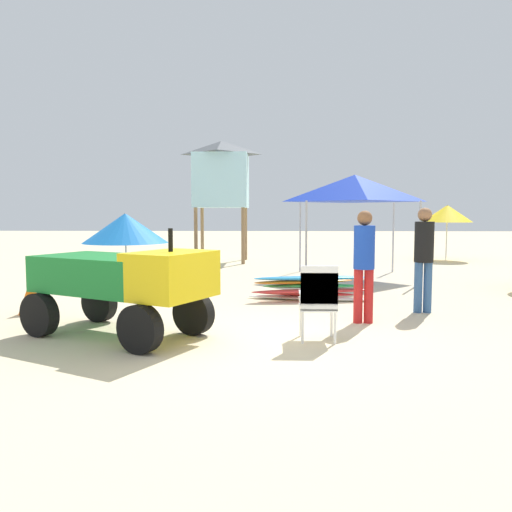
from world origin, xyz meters
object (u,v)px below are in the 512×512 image
(stacked_plastic_chairs, at_px, (318,296))
(lifeguard_tower, at_px, (221,174))
(lifeguard_near_left, at_px, (364,259))
(popup_canopy, at_px, (355,188))
(traffic_cone_near, at_px, (31,296))
(surfboard_pile, at_px, (309,288))
(lifeguard_near_center, at_px, (424,252))
(beach_umbrella_left, at_px, (125,228))
(beach_umbrella_mid, at_px, (447,214))
(utility_cart, at_px, (124,280))

(stacked_plastic_chairs, relative_size, lifeguard_tower, 0.25)
(lifeguard_near_left, height_order, lifeguard_tower, lifeguard_tower)
(popup_canopy, relative_size, traffic_cone_near, 4.53)
(surfboard_pile, distance_m, lifeguard_near_center, 2.32)
(lifeguard_near_center, distance_m, beach_umbrella_left, 7.44)
(surfboard_pile, height_order, lifeguard_near_center, lifeguard_near_center)
(lifeguard_near_center, bearing_deg, traffic_cone_near, -177.20)
(stacked_plastic_chairs, bearing_deg, traffic_cone_near, 159.62)
(stacked_plastic_chairs, relative_size, beach_umbrella_mid, 0.52)
(lifeguard_tower, relative_size, beach_umbrella_mid, 2.10)
(lifeguard_near_left, bearing_deg, utility_cart, -163.91)
(lifeguard_tower, xyz_separation_m, beach_umbrella_left, (-1.94, -4.90, -1.69))
(utility_cart, height_order, surfboard_pile, utility_cart)
(surfboard_pile, height_order, lifeguard_tower, lifeguard_tower)
(popup_canopy, height_order, beach_umbrella_left, popup_canopy)
(beach_umbrella_mid, bearing_deg, popup_canopy, -128.42)
(utility_cart, xyz_separation_m, stacked_plastic_chairs, (2.62, -0.20, -0.18))
(popup_canopy, bearing_deg, beach_umbrella_left, -173.60)
(lifeguard_near_left, relative_size, lifeguard_near_center, 0.97)
(lifeguard_tower, distance_m, beach_umbrella_left, 5.53)
(stacked_plastic_chairs, height_order, lifeguard_tower, lifeguard_tower)
(surfboard_pile, distance_m, lifeguard_tower, 8.61)
(lifeguard_near_left, bearing_deg, beach_umbrella_left, 135.99)
(stacked_plastic_chairs, distance_m, beach_umbrella_left, 7.48)
(lifeguard_tower, height_order, beach_umbrella_left, lifeguard_tower)
(traffic_cone_near, bearing_deg, beach_umbrella_mid, 44.80)
(popup_canopy, bearing_deg, lifeguard_near_left, -97.34)
(lifeguard_tower, xyz_separation_m, beach_umbrella_mid, (7.98, 0.94, -1.34))
(utility_cart, distance_m, lifeguard_tower, 11.02)
(lifeguard_near_left, distance_m, traffic_cone_near, 5.52)
(surfboard_pile, distance_m, traffic_cone_near, 4.99)
(stacked_plastic_chairs, bearing_deg, utility_cart, 175.64)
(beach_umbrella_left, height_order, beach_umbrella_mid, beach_umbrella_mid)
(utility_cart, relative_size, popup_canopy, 1.04)
(lifeguard_near_center, bearing_deg, stacked_plastic_chairs, -133.63)
(surfboard_pile, distance_m, popup_canopy, 4.33)
(traffic_cone_near, bearing_deg, beach_umbrella_left, 85.21)
(lifeguard_tower, height_order, beach_umbrella_mid, lifeguard_tower)
(lifeguard_near_left, bearing_deg, lifeguard_near_center, 36.73)
(stacked_plastic_chairs, xyz_separation_m, lifeguard_tower, (-2.35, 11.00, 2.39))
(surfboard_pile, bearing_deg, beach_umbrella_left, 146.80)
(lifeguard_near_left, bearing_deg, traffic_cone_near, 174.35)
(lifeguard_near_left, relative_size, traffic_cone_near, 2.91)
(utility_cart, distance_m, lifeguard_near_left, 3.57)
(beach_umbrella_left, bearing_deg, lifeguard_tower, 68.43)
(surfboard_pile, height_order, traffic_cone_near, traffic_cone_near)
(lifeguard_near_center, distance_m, popup_canopy, 4.89)
(surfboard_pile, bearing_deg, utility_cart, -132.19)
(utility_cart, distance_m, traffic_cone_near, 2.58)
(lifeguard_near_center, bearing_deg, beach_umbrella_mid, 69.60)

